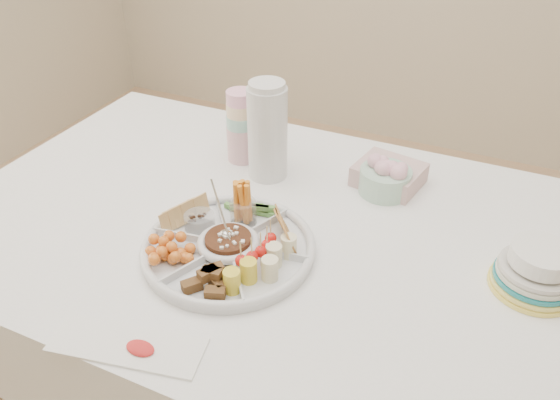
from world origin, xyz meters
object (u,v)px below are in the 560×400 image
at_px(party_tray, 229,245).
at_px(plate_stack, 538,267).
at_px(thermos, 267,130).
at_px(dining_table, 261,328).

height_order(party_tray, plate_stack, plate_stack).
bearing_deg(plate_stack, thermos, 165.56).
distance_m(dining_table, party_tray, 0.43).
relative_size(dining_table, thermos, 5.57).
relative_size(party_tray, thermos, 1.39).
bearing_deg(dining_table, party_tray, -90.71).
distance_m(thermos, plate_stack, 0.71).
bearing_deg(dining_table, plate_stack, 2.09).
height_order(dining_table, party_tray, party_tray).
xyz_separation_m(party_tray, thermos, (-0.06, 0.34, 0.11)).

